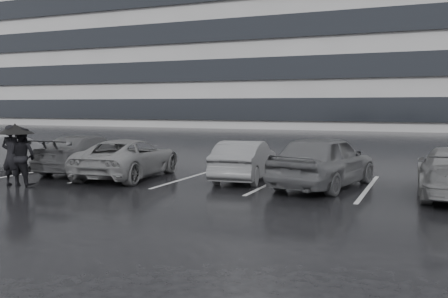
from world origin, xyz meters
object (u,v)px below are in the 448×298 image
car_west_b (129,158)px  car_west_d (12,152)px  pedestrian_right (22,157)px  car_west_a (245,160)px  car_main (324,161)px  pedestrian_left (12,155)px  car_west_c (88,154)px

car_west_b → car_west_d: bearing=-8.4°
car_west_d → pedestrian_right: pedestrian_right is taller
car_west_b → pedestrian_right: bearing=47.3°
car_west_b → car_west_a: bearing=-172.2°
car_west_b → pedestrian_right: (-1.93, -2.58, 0.22)m
car_main → car_west_a: 2.61m
car_west_b → pedestrian_left: (-2.17, -2.74, 0.26)m
car_main → car_west_d: bearing=12.4°
car_west_d → car_main: bearing=-159.7°
car_main → car_west_b: 6.25m
car_main → car_west_a: (-2.56, 0.47, -0.14)m
car_west_c → pedestrian_left: size_ratio=2.53×
car_west_b → car_west_d: 5.22m
pedestrian_right → car_west_b: bearing=-128.1°
car_west_c → pedestrian_right: size_ratio=2.65×
car_west_a → pedestrian_right: size_ratio=2.22×
car_main → pedestrian_right: bearing=31.6°
pedestrian_left → car_main: bearing=-165.9°
pedestrian_left → pedestrian_right: pedestrian_left is taller
car_west_a → car_west_d: bearing=-2.2°
pedestrian_left → pedestrian_right: 0.29m
car_west_b → pedestrian_right: size_ratio=2.65×
car_main → car_west_a: bearing=1.1°
car_west_a → car_west_d: size_ratio=0.98×
car_west_a → car_west_b: 3.77m
car_west_d → pedestrian_left: pedestrian_left is taller
car_west_c → pedestrian_right: bearing=88.3°
pedestrian_right → car_west_d: bearing=-41.8°
car_west_b → pedestrian_left: bearing=45.8°
car_main → pedestrian_left: 8.97m
car_west_a → car_west_c: (-5.71, -0.34, 0.03)m
car_west_b → pedestrian_left: pedestrian_left is taller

